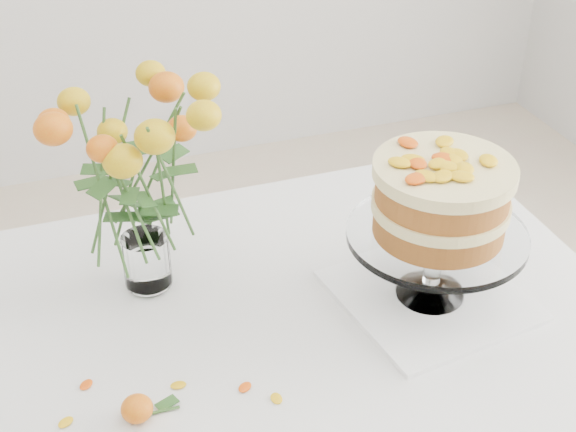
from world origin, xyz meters
name	(u,v)px	position (x,y,z in m)	size (l,w,h in m)	color
table	(235,365)	(0.00, 0.00, 0.67)	(1.43, 0.93, 0.76)	tan
napkin	(429,296)	(0.37, -0.03, 0.76)	(0.31, 0.31, 0.01)	white
cake_stand	(440,206)	(0.37, -0.03, 0.96)	(0.32, 0.32, 0.29)	white
rose_vase	(135,166)	(-0.11, 0.17, 1.02)	(0.36, 0.36, 0.44)	white
loose_rose_far	(137,409)	(-0.19, -0.15, 0.78)	(0.09, 0.05, 0.04)	#E1500A
stray_petal_a	(178,385)	(-0.12, -0.10, 0.76)	(0.03, 0.02, 0.00)	yellow
stray_petal_b	(245,387)	(-0.02, -0.14, 0.76)	(0.03, 0.02, 0.00)	yellow
stray_petal_c	(276,399)	(0.02, -0.18, 0.76)	(0.03, 0.02, 0.00)	yellow
stray_petal_d	(86,385)	(-0.26, -0.05, 0.76)	(0.03, 0.02, 0.00)	yellow
stray_petal_e	(66,422)	(-0.30, -0.12, 0.76)	(0.03, 0.02, 0.00)	yellow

